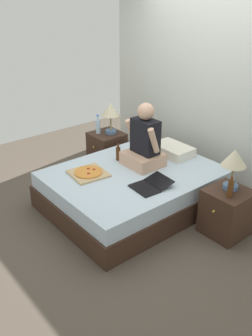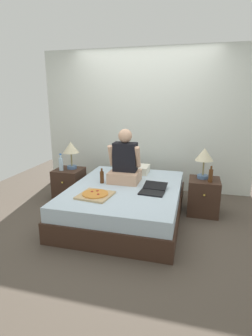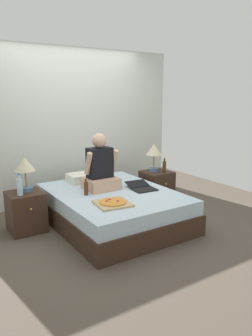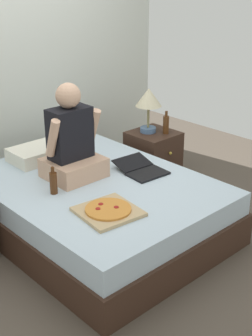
# 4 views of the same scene
# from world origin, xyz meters

# --- Properties ---
(ground_plane) EXTENTS (5.80, 5.80, 0.00)m
(ground_plane) POSITION_xyz_m (0.00, 0.00, 0.00)
(ground_plane) COLOR #4C4238
(wall_back) EXTENTS (3.80, 0.12, 2.50)m
(wall_back) POSITION_xyz_m (0.00, 1.36, 1.25)
(wall_back) COLOR silver
(wall_back) RESTS_ON ground
(bed) EXTENTS (1.55, 2.00, 0.46)m
(bed) POSITION_xyz_m (0.00, 0.00, 0.23)
(bed) COLOR #382319
(bed) RESTS_ON ground
(nightstand_left) EXTENTS (0.44, 0.47, 0.52)m
(nightstand_left) POSITION_xyz_m (-1.08, 0.40, 0.26)
(nightstand_left) COLOR #382319
(nightstand_left) RESTS_ON ground
(lamp_on_left_nightstand) EXTENTS (0.26, 0.26, 0.45)m
(lamp_on_left_nightstand) POSITION_xyz_m (-1.04, 0.45, 0.85)
(lamp_on_left_nightstand) COLOR #4C6B93
(lamp_on_left_nightstand) RESTS_ON nightstand_left
(water_bottle) EXTENTS (0.07, 0.07, 0.28)m
(water_bottle) POSITION_xyz_m (-1.16, 0.31, 0.64)
(water_bottle) COLOR silver
(water_bottle) RESTS_ON nightstand_left
(nightstand_right) EXTENTS (0.44, 0.47, 0.52)m
(nightstand_right) POSITION_xyz_m (1.08, 0.40, 0.26)
(nightstand_right) COLOR #382319
(nightstand_right) RESTS_ON ground
(lamp_on_right_nightstand) EXTENTS (0.26, 0.26, 0.45)m
(lamp_on_right_nightstand) POSITION_xyz_m (1.05, 0.45, 0.85)
(lamp_on_right_nightstand) COLOR #4C6B93
(lamp_on_right_nightstand) RESTS_ON nightstand_right
(beer_bottle) EXTENTS (0.06, 0.06, 0.23)m
(beer_bottle) POSITION_xyz_m (1.15, 0.30, 0.62)
(beer_bottle) COLOR #512D14
(beer_bottle) RESTS_ON nightstand_right
(pillow) EXTENTS (0.52, 0.34, 0.12)m
(pillow) POSITION_xyz_m (-0.06, 0.72, 0.52)
(pillow) COLOR silver
(pillow) RESTS_ON bed
(person_seated) EXTENTS (0.47, 0.40, 0.78)m
(person_seated) POSITION_xyz_m (-0.07, 0.22, 0.75)
(person_seated) COLOR tan
(person_seated) RESTS_ON bed
(laptop) EXTENTS (0.35, 0.44, 0.07)m
(laptop) POSITION_xyz_m (0.41, -0.12, 0.48)
(laptop) COLOR black
(laptop) RESTS_ON bed
(pizza_box) EXTENTS (0.44, 0.44, 0.05)m
(pizza_box) POSITION_xyz_m (-0.27, -0.47, 0.48)
(pizza_box) COLOR tan
(pizza_box) RESTS_ON bed
(beer_bottle_on_bed) EXTENTS (0.06, 0.06, 0.22)m
(beer_bottle_on_bed) POSITION_xyz_m (-0.37, 0.06, 0.55)
(beer_bottle_on_bed) COLOR #4C2811
(beer_bottle_on_bed) RESTS_ON bed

